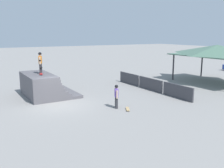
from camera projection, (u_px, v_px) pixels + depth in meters
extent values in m
plane|color=gray|center=(60.00, 105.00, 17.13)|extent=(160.00, 160.00, 0.00)
cube|color=#565459|center=(50.00, 94.00, 19.98)|extent=(4.57, 3.71, 0.22)
cube|color=#565459|center=(45.00, 92.00, 19.72)|extent=(4.57, 2.85, 0.22)
cube|color=#565459|center=(43.00, 89.00, 19.60)|extent=(4.57, 2.54, 0.22)
cube|color=#565459|center=(41.00, 86.00, 19.50)|extent=(4.57, 2.32, 0.22)
cube|color=#565459|center=(40.00, 84.00, 19.42)|extent=(4.57, 2.17, 0.22)
cube|color=#565459|center=(39.00, 81.00, 19.35)|extent=(4.57, 2.06, 0.22)
cube|color=#565459|center=(39.00, 78.00, 19.29)|extent=(4.57, 1.99, 0.22)
cube|color=#565459|center=(38.00, 75.00, 19.23)|extent=(4.57, 1.95, 0.22)
cylinder|color=silver|center=(50.00, 73.00, 19.70)|extent=(4.48, 0.07, 0.07)
cube|color=#2D2D33|center=(40.00, 69.00, 19.20)|extent=(0.19, 0.19, 0.80)
cube|color=black|center=(41.00, 68.00, 19.19)|extent=(0.22, 0.19, 0.12)
cube|color=#2D2D33|center=(41.00, 68.00, 19.54)|extent=(0.19, 0.19, 0.80)
cube|color=black|center=(41.00, 68.00, 19.53)|extent=(0.22, 0.19, 0.12)
cube|color=orange|center=(40.00, 60.00, 19.23)|extent=(0.48, 0.36, 0.57)
cylinder|color=beige|center=(40.00, 61.00, 18.98)|extent=(0.14, 0.14, 0.57)
cylinder|color=black|center=(40.00, 60.00, 18.98)|extent=(0.21, 0.21, 0.08)
cylinder|color=beige|center=(41.00, 60.00, 19.50)|extent=(0.14, 0.14, 0.57)
cylinder|color=black|center=(41.00, 60.00, 19.50)|extent=(0.21, 0.21, 0.08)
sphere|color=beige|center=(40.00, 54.00, 19.15)|extent=(0.22, 0.22, 0.22)
sphere|color=black|center=(40.00, 54.00, 19.14)|extent=(0.25, 0.25, 0.25)
cylinder|color=blue|center=(42.00, 75.00, 18.70)|extent=(0.06, 0.04, 0.05)
cylinder|color=blue|center=(40.00, 75.00, 18.66)|extent=(0.06, 0.04, 0.05)
cylinder|color=blue|center=(42.00, 74.00, 19.16)|extent=(0.06, 0.04, 0.05)
cylinder|color=blue|center=(40.00, 74.00, 19.12)|extent=(0.06, 0.04, 0.05)
cube|color=#B22323|center=(41.00, 74.00, 18.90)|extent=(0.82, 0.38, 0.02)
cube|color=#B22323|center=(41.00, 74.00, 18.56)|extent=(0.14, 0.22, 0.02)
cube|color=#2D2D33|center=(116.00, 102.00, 16.61)|extent=(0.19, 0.19, 0.75)
cube|color=#2D2D33|center=(117.00, 103.00, 16.29)|extent=(0.19, 0.19, 0.75)
cube|color=#6B4CB7|center=(116.00, 93.00, 16.32)|extent=(0.46, 0.35, 0.53)
cylinder|color=beige|center=(116.00, 93.00, 16.58)|extent=(0.13, 0.13, 0.53)
cylinder|color=beige|center=(117.00, 94.00, 16.08)|extent=(0.13, 0.13, 0.53)
sphere|color=beige|center=(116.00, 87.00, 16.24)|extent=(0.21, 0.21, 0.21)
sphere|color=black|center=(116.00, 87.00, 16.24)|extent=(0.23, 0.23, 0.23)
cylinder|color=red|center=(126.00, 108.00, 16.31)|extent=(0.06, 0.05, 0.05)
cylinder|color=red|center=(128.00, 108.00, 16.31)|extent=(0.06, 0.05, 0.05)
cylinder|color=red|center=(127.00, 111.00, 15.85)|extent=(0.06, 0.05, 0.05)
cylinder|color=red|center=(129.00, 111.00, 15.85)|extent=(0.06, 0.05, 0.05)
cube|color=tan|center=(128.00, 109.00, 16.07)|extent=(0.76, 0.55, 0.02)
cube|color=tan|center=(127.00, 107.00, 16.41)|extent=(0.18, 0.22, 0.02)
cube|color=#3D3D42|center=(129.00, 79.00, 24.36)|extent=(3.03, 0.12, 1.05)
cube|color=#3D3D42|center=(150.00, 84.00, 21.64)|extent=(3.03, 0.12, 1.05)
cube|color=#3D3D42|center=(178.00, 91.00, 18.92)|extent=(3.03, 0.12, 1.05)
cylinder|color=#2D2D33|center=(173.00, 67.00, 26.44)|extent=(0.16, 0.16, 2.69)
cylinder|color=#2D2D33|center=(202.00, 65.00, 28.69)|extent=(0.16, 0.16, 2.69)
cube|color=#4C705B|center=(217.00, 56.00, 24.32)|extent=(8.31, 5.26, 0.10)
pyramid|color=#4C705B|center=(217.00, 50.00, 24.21)|extent=(8.14, 5.15, 1.00)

